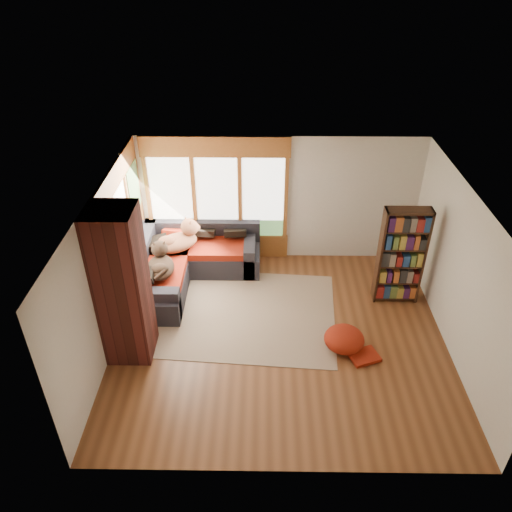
% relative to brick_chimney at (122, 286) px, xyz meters
% --- Properties ---
extents(floor, '(5.50, 5.50, 0.00)m').
position_rel_brick_chimney_xyz_m(floor, '(2.40, 0.35, -1.30)').
color(floor, brown).
rests_on(floor, ground).
extents(ceiling, '(5.50, 5.50, 0.00)m').
position_rel_brick_chimney_xyz_m(ceiling, '(2.40, 0.35, 1.30)').
color(ceiling, white).
extents(wall_back, '(5.50, 0.04, 2.60)m').
position_rel_brick_chimney_xyz_m(wall_back, '(2.40, 2.85, 0.00)').
color(wall_back, silver).
rests_on(wall_back, ground).
extents(wall_front, '(5.50, 0.04, 2.60)m').
position_rel_brick_chimney_xyz_m(wall_front, '(2.40, -2.15, 0.00)').
color(wall_front, silver).
rests_on(wall_front, ground).
extents(wall_left, '(0.04, 5.00, 2.60)m').
position_rel_brick_chimney_xyz_m(wall_left, '(-0.35, 0.35, 0.00)').
color(wall_left, silver).
rests_on(wall_left, ground).
extents(wall_right, '(0.04, 5.00, 2.60)m').
position_rel_brick_chimney_xyz_m(wall_right, '(5.15, 0.35, 0.00)').
color(wall_right, silver).
rests_on(wall_right, ground).
extents(windows_back, '(2.82, 0.10, 1.90)m').
position_rel_brick_chimney_xyz_m(windows_back, '(1.20, 2.82, 0.05)').
color(windows_back, '#985926').
rests_on(windows_back, wall_back).
extents(windows_left, '(0.10, 2.62, 1.90)m').
position_rel_brick_chimney_xyz_m(windows_left, '(-0.32, 1.55, 0.05)').
color(windows_left, '#985926').
rests_on(windows_left, wall_left).
extents(roller_blind, '(0.03, 0.72, 0.90)m').
position_rel_brick_chimney_xyz_m(roller_blind, '(-0.29, 2.38, 0.45)').
color(roller_blind, '#5F8850').
rests_on(roller_blind, wall_left).
extents(brick_chimney, '(0.70, 0.70, 2.60)m').
position_rel_brick_chimney_xyz_m(brick_chimney, '(0.00, 0.00, 0.00)').
color(brick_chimney, '#471914').
rests_on(brick_chimney, ground).
extents(sectional_sofa, '(2.20, 2.20, 0.80)m').
position_rel_brick_chimney_xyz_m(sectional_sofa, '(0.45, 2.05, -1.00)').
color(sectional_sofa, black).
rests_on(sectional_sofa, ground).
extents(area_rug, '(3.45, 2.74, 0.01)m').
position_rel_brick_chimney_xyz_m(area_rug, '(1.74, 0.95, -1.29)').
color(area_rug, beige).
rests_on(area_rug, ground).
extents(bookshelf, '(0.80, 0.27, 1.87)m').
position_rel_brick_chimney_xyz_m(bookshelf, '(4.54, 1.42, -0.36)').
color(bookshelf, '#361E12').
rests_on(bookshelf, ground).
extents(pouf, '(0.71, 0.71, 0.36)m').
position_rel_brick_chimney_xyz_m(pouf, '(3.44, 0.11, -1.11)').
color(pouf, maroon).
rests_on(pouf, area_rug).
extents(dog_tan, '(1.01, 0.95, 0.49)m').
position_rel_brick_chimney_xyz_m(dog_tan, '(0.51, 2.19, -0.51)').
color(dog_tan, brown).
rests_on(dog_tan, sectional_sofa).
extents(dog_brindle, '(0.59, 0.85, 0.44)m').
position_rel_brick_chimney_xyz_m(dog_brindle, '(0.27, 1.40, -0.55)').
color(dog_brindle, black).
rests_on(dog_brindle, sectional_sofa).
extents(throw_pillows, '(1.98, 1.68, 0.45)m').
position_rel_brick_chimney_xyz_m(throw_pillows, '(0.48, 2.20, -0.54)').
color(throw_pillows, black).
rests_on(throw_pillows, sectional_sofa).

